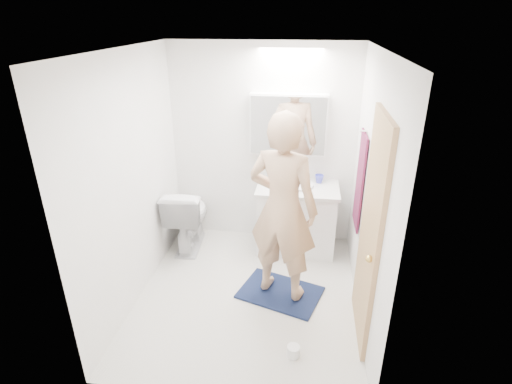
% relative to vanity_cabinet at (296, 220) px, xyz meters
% --- Properties ---
extents(floor, '(2.50, 2.50, 0.00)m').
position_rel_vanity_cabinet_xyz_m(floor, '(-0.45, -0.96, -0.39)').
color(floor, silver).
rests_on(floor, ground).
extents(ceiling, '(2.50, 2.50, 0.00)m').
position_rel_vanity_cabinet_xyz_m(ceiling, '(-0.45, -0.96, 2.01)').
color(ceiling, white).
rests_on(ceiling, floor).
extents(wall_back, '(2.50, 0.00, 2.50)m').
position_rel_vanity_cabinet_xyz_m(wall_back, '(-0.45, 0.29, 0.81)').
color(wall_back, white).
rests_on(wall_back, floor).
extents(wall_front, '(2.50, 0.00, 2.50)m').
position_rel_vanity_cabinet_xyz_m(wall_front, '(-0.45, -2.21, 0.81)').
color(wall_front, white).
rests_on(wall_front, floor).
extents(wall_left, '(0.00, 2.50, 2.50)m').
position_rel_vanity_cabinet_xyz_m(wall_left, '(-1.55, -0.96, 0.81)').
color(wall_left, white).
rests_on(wall_left, floor).
extents(wall_right, '(0.00, 2.50, 2.50)m').
position_rel_vanity_cabinet_xyz_m(wall_right, '(0.65, -0.96, 0.81)').
color(wall_right, white).
rests_on(wall_right, floor).
extents(vanity_cabinet, '(0.90, 0.55, 0.78)m').
position_rel_vanity_cabinet_xyz_m(vanity_cabinet, '(0.00, 0.00, 0.00)').
color(vanity_cabinet, white).
rests_on(vanity_cabinet, floor).
extents(countertop, '(0.95, 0.58, 0.04)m').
position_rel_vanity_cabinet_xyz_m(countertop, '(0.00, -0.00, 0.41)').
color(countertop, white).
rests_on(countertop, vanity_cabinet).
extents(sink_basin, '(0.36, 0.36, 0.03)m').
position_rel_vanity_cabinet_xyz_m(sink_basin, '(0.00, 0.03, 0.45)').
color(sink_basin, silver).
rests_on(sink_basin, countertop).
extents(faucet, '(0.02, 0.02, 0.16)m').
position_rel_vanity_cabinet_xyz_m(faucet, '(0.00, 0.22, 0.51)').
color(faucet, silver).
rests_on(faucet, countertop).
extents(medicine_cabinet, '(0.88, 0.14, 0.70)m').
position_rel_vanity_cabinet_xyz_m(medicine_cabinet, '(-0.15, 0.21, 1.11)').
color(medicine_cabinet, white).
rests_on(medicine_cabinet, wall_back).
extents(mirror_panel, '(0.84, 0.01, 0.66)m').
position_rel_vanity_cabinet_xyz_m(mirror_panel, '(-0.15, 0.13, 1.11)').
color(mirror_panel, silver).
rests_on(mirror_panel, medicine_cabinet).
extents(toilet, '(0.50, 0.81, 0.81)m').
position_rel_vanity_cabinet_xyz_m(toilet, '(-1.31, -0.11, 0.01)').
color(toilet, white).
rests_on(toilet, floor).
extents(bath_rug, '(0.93, 0.77, 0.02)m').
position_rel_vanity_cabinet_xyz_m(bath_rug, '(-0.12, -0.92, -0.38)').
color(bath_rug, '#162747').
rests_on(bath_rug, floor).
extents(person, '(0.79, 0.64, 1.87)m').
position_rel_vanity_cabinet_xyz_m(person, '(-0.12, -0.92, 0.59)').
color(person, tan).
rests_on(person, bath_rug).
extents(door, '(0.04, 0.80, 2.00)m').
position_rel_vanity_cabinet_xyz_m(door, '(0.63, -1.31, 0.61)').
color(door, tan).
rests_on(door, wall_right).
extents(door_knob, '(0.06, 0.06, 0.06)m').
position_rel_vanity_cabinet_xyz_m(door_knob, '(0.59, -1.61, 0.56)').
color(door_knob, gold).
rests_on(door_knob, door).
extents(towel, '(0.02, 0.42, 1.00)m').
position_rel_vanity_cabinet_xyz_m(towel, '(0.63, -0.41, 0.71)').
color(towel, '#1A133D').
rests_on(towel, wall_right).
extents(towel_hook, '(0.07, 0.02, 0.02)m').
position_rel_vanity_cabinet_xyz_m(towel_hook, '(0.62, -0.41, 1.23)').
color(towel_hook, silver).
rests_on(towel_hook, wall_right).
extents(soap_bottle_a, '(0.11, 0.11, 0.22)m').
position_rel_vanity_cabinet_xyz_m(soap_bottle_a, '(-0.30, 0.15, 0.54)').
color(soap_bottle_a, beige).
rests_on(soap_bottle_a, countertop).
extents(soap_bottle_b, '(0.09, 0.09, 0.16)m').
position_rel_vanity_cabinet_xyz_m(soap_bottle_b, '(-0.18, 0.18, 0.51)').
color(soap_bottle_b, '#6296D2').
rests_on(soap_bottle_b, countertop).
extents(toothbrush_cup, '(0.13, 0.13, 0.10)m').
position_rel_vanity_cabinet_xyz_m(toothbrush_cup, '(0.24, 0.16, 0.48)').
color(toothbrush_cup, '#444CCD').
rests_on(toothbrush_cup, countertop).
extents(toilet_paper_roll, '(0.11, 0.11, 0.10)m').
position_rel_vanity_cabinet_xyz_m(toilet_paper_roll, '(0.06, -1.73, -0.34)').
color(toilet_paper_roll, white).
rests_on(toilet_paper_roll, floor).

